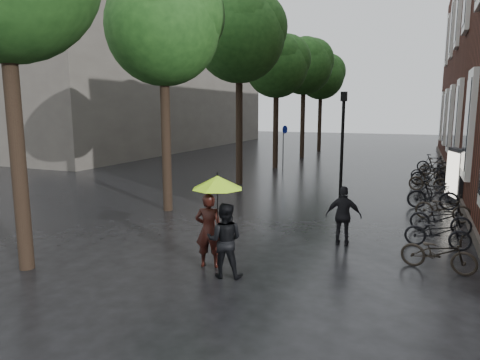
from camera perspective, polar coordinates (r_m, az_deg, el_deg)
The scene contains 11 objects.
ground at distance 7.63m, azimuth -11.51°, elevation -18.14°, with size 120.00×120.00×0.00m, color black.
bg_building at distance 42.52m, azimuth -15.39°, elevation 13.80°, with size 16.00×30.00×14.00m, color #47423D.
street_trees at distance 23.04m, azimuth 2.59°, elevation 16.46°, with size 4.33×34.03×8.91m.
person_burgundy at distance 9.63m, azimuth -4.18°, elevation -6.68°, with size 0.61×0.40×1.69m, color black.
person_black at distance 9.05m, azimuth -2.06°, elevation -8.03°, with size 0.77×0.60×1.59m, color black.
lime_umbrella at distance 9.08m, azimuth -3.03°, elevation -0.30°, with size 1.12×1.12×1.64m.
pedestrian_walking at distance 11.44m, azimuth 13.64°, elevation -4.66°, with size 0.91×0.38×1.56m, color black.
parked_bicycles at distance 18.39m, azimuth 24.49°, elevation -0.97°, with size 2.07×16.76×1.05m.
ad_lightbox at distance 18.08m, azimuth 26.89°, elevation 0.51°, with size 0.31×1.36×2.05m.
lamp_post at distance 16.01m, azimuth 13.50°, elevation 5.57°, with size 0.21×0.21×4.13m.
cycle_sign at distance 25.26m, azimuth 5.88°, elevation 5.26°, with size 0.14×0.47×2.57m.
Camera 1 is at (3.89, -5.55, 3.51)m, focal length 32.00 mm.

